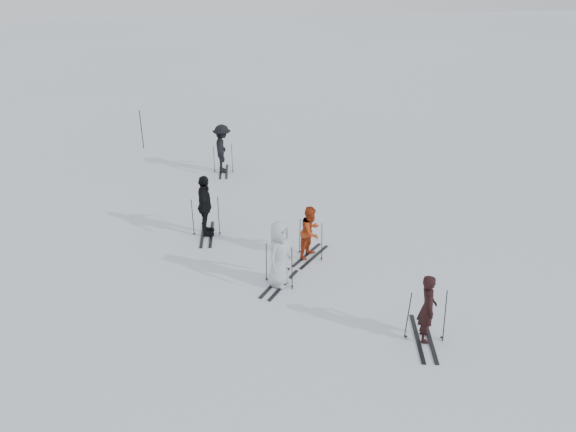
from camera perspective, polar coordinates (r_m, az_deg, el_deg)
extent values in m
plane|color=silver|center=(16.05, 0.48, -4.77)|extent=(120.00, 120.00, 0.00)
imported|color=black|center=(13.11, 13.97, -9.15)|extent=(0.50, 0.67, 1.67)
imported|color=#A23412|center=(16.00, 2.33, -1.70)|extent=(0.93, 0.96, 1.55)
imported|color=#B6BCC1|center=(14.63, -0.93, -3.95)|extent=(0.98, 1.06, 1.82)
imported|color=black|center=(17.29, -8.43, 0.94)|extent=(0.54, 1.16, 1.94)
imported|color=black|center=(22.21, -6.67, 6.76)|extent=(0.78, 1.27, 1.90)
cylinder|color=black|center=(25.64, -14.66, 8.51)|extent=(0.05, 0.05, 1.71)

